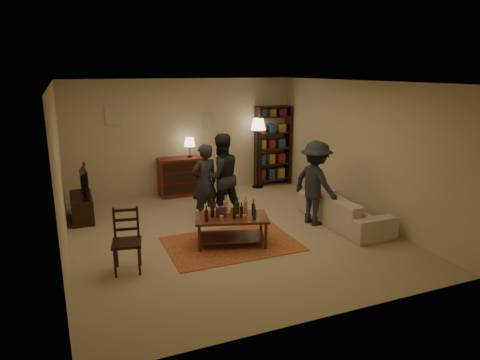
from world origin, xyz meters
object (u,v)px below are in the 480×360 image
coffee_table (231,220)px  floor_lamp (258,129)px  dining_chair (127,238)px  dresser (181,176)px  person_by_sofa (316,183)px  person_right (221,176)px  sofa (344,209)px  person_left (205,183)px  bookshelf (273,145)px  tv_stand (81,201)px

coffee_table → floor_lamp: size_ratio=0.78×
dining_chair → coffee_table: bearing=20.0°
dresser → person_by_sofa: bearing=-56.5°
floor_lamp → person_right: size_ratio=1.02×
sofa → person_left: person_left is taller
sofa → bookshelf: bearing=-0.8°
dining_chair → person_right: (2.07, 1.65, 0.35)m
dining_chair → dresser: 3.90m
coffee_table → dining_chair: size_ratio=1.40×
person_left → person_by_sofa: 2.13m
coffee_table → person_by_sofa: bearing=10.6°
tv_stand → bookshelf: (4.69, 0.98, 0.65)m
dresser → floor_lamp: 2.21m
person_left → person_right: person_right is taller
dresser → bookshelf: bearing=1.6°
dining_chair → dresser: size_ratio=0.71×
floor_lamp → person_left: (-1.98, -1.84, -0.71)m
dresser → floor_lamp: (1.97, -0.06, 1.01)m
dresser → person_right: 1.92m
dresser → person_by_sofa: person_by_sofa is taller
tv_stand → person_right: person_right is taller
person_by_sofa → dining_chair: bearing=86.4°
dining_chair → person_by_sofa: person_by_sofa is taller
person_by_sofa → person_left: bearing=49.6°
bookshelf → person_by_sofa: (-0.55, -2.92, -0.23)m
person_right → person_by_sofa: person_right is taller
floor_lamp → person_right: (-1.62, -1.79, -0.63)m
coffee_table → bookshelf: 4.10m
dresser → person_by_sofa: (1.89, -2.85, 0.33)m
dining_chair → person_left: bearing=53.3°
coffee_table → sofa: size_ratio=0.65×
coffee_table → dining_chair: bearing=-170.3°
sofa → person_by_sofa: size_ratio=1.29×
person_left → dining_chair: bearing=31.4°
coffee_table → dresser: (-0.04, 3.20, 0.05)m
dining_chair → bookshelf: (4.17, 3.57, 0.53)m
floor_lamp → person_right: 2.50m
tv_stand → floor_lamp: floor_lamp is taller
coffee_table → person_right: person_right is taller
coffee_table → dining_chair: dining_chair is taller
bookshelf → dining_chair: bearing=-139.4°
sofa → person_by_sofa: person_by_sofa is taller
dining_chair → person_left: size_ratio=0.63×
coffee_table → dresser: dresser is taller
coffee_table → dining_chair: (-1.77, -0.30, 0.08)m
coffee_table → bookshelf: size_ratio=0.67×
tv_stand → person_right: size_ratio=0.62×
person_right → person_by_sofa: 1.85m
person_left → person_right: size_ratio=0.90×
tv_stand → sofa: bearing=-25.3°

